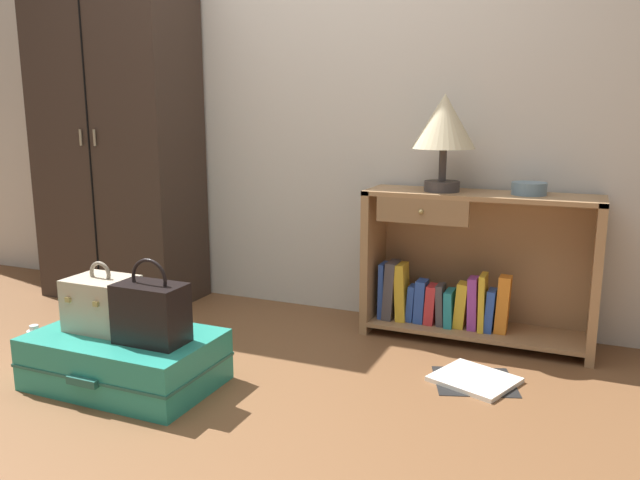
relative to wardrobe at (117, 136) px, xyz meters
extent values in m
plane|color=brown|center=(1.24, -1.20, -0.97)|extent=(9.00, 9.00, 0.00)
cube|color=beige|center=(1.24, 0.30, 0.33)|extent=(6.40, 0.10, 2.60)
cube|color=#33261E|center=(0.00, 0.00, 0.00)|extent=(0.94, 0.45, 1.94)
cube|color=black|center=(0.00, -0.23, 0.00)|extent=(0.01, 0.01, 1.84)
cylinder|color=gray|center=(-0.05, -0.24, 0.00)|extent=(0.01, 0.01, 0.09)
cylinder|color=gray|center=(0.05, -0.24, 0.00)|extent=(0.01, 0.01, 0.09)
cube|color=#A37A51|center=(1.58, 0.06, -0.60)|extent=(0.04, 0.32, 0.73)
cube|color=#A37A51|center=(2.64, 0.06, -0.60)|extent=(0.04, 0.32, 0.73)
cube|color=#A37A51|center=(2.11, 0.06, -0.25)|extent=(1.10, 0.32, 0.02)
cube|color=#A37A51|center=(2.11, 0.06, -0.92)|extent=(1.02, 0.32, 0.02)
cube|color=#A37A51|center=(2.11, 0.21, -0.60)|extent=(1.02, 0.01, 0.71)
cube|color=#8F6B47|center=(1.87, -0.09, -0.32)|extent=(0.44, 0.02, 0.12)
sphere|color=#9E844C|center=(1.87, -0.10, -0.32)|extent=(0.02, 0.02, 0.02)
cube|color=#2D51B2|center=(1.65, 0.03, -0.76)|extent=(0.03, 0.11, 0.29)
cube|color=#4C474C|center=(1.69, 0.03, -0.76)|extent=(0.07, 0.13, 0.30)
cube|color=gold|center=(1.75, 0.03, -0.76)|extent=(0.07, 0.12, 0.30)
cube|color=#2D51B2|center=(1.80, 0.03, -0.81)|extent=(0.05, 0.08, 0.19)
cube|color=#2D51B2|center=(1.85, 0.03, -0.80)|extent=(0.06, 0.10, 0.22)
cube|color=red|center=(1.90, 0.03, -0.81)|extent=(0.06, 0.10, 0.20)
cube|color=#4C474C|center=(1.95, 0.03, -0.80)|extent=(0.05, 0.10, 0.21)
cube|color=teal|center=(1.99, 0.03, -0.82)|extent=(0.05, 0.13, 0.18)
cube|color=gold|center=(2.05, 0.03, -0.79)|extent=(0.07, 0.09, 0.23)
cube|color=purple|center=(2.11, 0.03, -0.78)|extent=(0.05, 0.09, 0.26)
cube|color=gold|center=(2.15, 0.03, -0.77)|extent=(0.03, 0.12, 0.28)
cube|color=#2D51B2|center=(2.19, 0.03, -0.80)|extent=(0.05, 0.10, 0.21)
cube|color=orange|center=(2.25, 0.03, -0.77)|extent=(0.07, 0.08, 0.28)
cylinder|color=#3D3838|center=(1.93, 0.04, -0.21)|extent=(0.17, 0.17, 0.05)
cylinder|color=#3D3838|center=(1.93, 0.04, -0.11)|extent=(0.04, 0.04, 0.16)
cone|color=beige|center=(1.93, 0.04, 0.10)|extent=(0.30, 0.30, 0.26)
cylinder|color=slate|center=(2.33, 0.08, -0.21)|extent=(0.16, 0.16, 0.06)
cube|color=teal|center=(0.87, -1.04, -0.86)|extent=(0.75, 0.46, 0.22)
cube|color=#235E52|center=(0.87, -1.04, -0.86)|extent=(0.76, 0.47, 0.01)
cube|color=#235E52|center=(0.87, -1.28, -0.86)|extent=(0.14, 0.02, 0.03)
cube|color=#B7A88E|center=(0.75, -1.01, -0.64)|extent=(0.26, 0.21, 0.22)
torus|color=gray|center=(0.75, -1.01, -0.52)|extent=(0.11, 0.02, 0.11)
cube|color=tan|center=(0.68, -1.12, -0.61)|extent=(0.02, 0.01, 0.02)
cube|color=tan|center=(0.82, -1.12, -0.61)|extent=(0.02, 0.01, 0.02)
cube|color=black|center=(1.04, -1.06, -0.63)|extent=(0.28, 0.16, 0.24)
torus|color=black|center=(1.04, -1.06, -0.50)|extent=(0.17, 0.01, 0.17)
cylinder|color=white|center=(0.34, -1.01, -0.90)|extent=(0.06, 0.06, 0.15)
cylinder|color=silver|center=(0.34, -1.01, -0.81)|extent=(0.04, 0.04, 0.02)
cube|color=white|center=(2.20, -0.44, -0.96)|extent=(0.39, 0.37, 0.02)
cube|color=black|center=(2.20, -0.44, -0.97)|extent=(0.40, 0.38, 0.01)
camera|label=1|loc=(2.57, -2.95, 0.14)|focal=35.02mm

